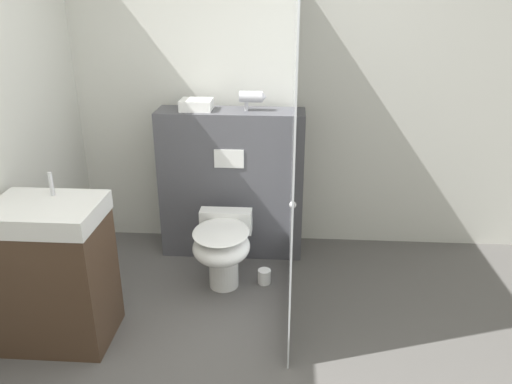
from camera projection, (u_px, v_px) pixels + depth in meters
The scene contains 8 objects.
wall_back at pixel (243, 92), 3.89m from camera, with size 8.00×0.06×2.50m.
partition_panel at pixel (232, 184), 3.91m from camera, with size 1.11×0.31×1.16m.
shower_glass at pixel (293, 150), 3.18m from camera, with size 0.04×1.61×2.09m.
toilet at pixel (222, 247), 3.48m from camera, with size 0.39×0.56×0.51m.
sink_vanity at pixel (55, 273), 2.93m from camera, with size 0.61×0.47×1.04m.
hair_drier at pixel (252, 97), 3.64m from camera, with size 0.20×0.08×0.15m.
folded_towel at pixel (196, 105), 3.69m from camera, with size 0.23×0.19×0.08m.
spare_toilet_roll at pixel (264, 276), 3.64m from camera, with size 0.09×0.09×0.11m.
Camera 1 is at (0.37, -1.81, 2.01)m, focal length 35.00 mm.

